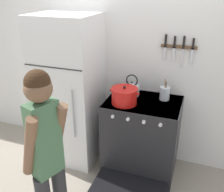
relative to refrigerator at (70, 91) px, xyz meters
name	(u,v)px	position (x,y,z in m)	size (l,w,h in m)	color
ground_plane	(124,148)	(0.60, 0.32, -0.89)	(14.00, 14.00, 0.00)	gray
wall_back	(127,58)	(0.60, 0.35, 0.38)	(10.00, 0.06, 2.55)	silver
refrigerator	(70,91)	(0.00, 0.00, 0.00)	(0.70, 0.66, 1.79)	white
stove_range	(141,138)	(0.90, -0.03, -0.45)	(0.82, 1.33, 0.90)	#232326
dutch_oven_pot	(124,96)	(0.72, -0.11, 0.09)	(0.32, 0.28, 0.20)	red
tea_kettle	(132,89)	(0.73, 0.13, 0.08)	(0.22, 0.18, 0.25)	silver
utensil_jar	(165,93)	(1.11, 0.14, 0.08)	(0.11, 0.11, 0.27)	silver
person	(47,158)	(0.46, -1.18, 0.01)	(0.33, 0.38, 1.58)	#2D2D30
wall_knife_strip	(179,46)	(1.19, 0.30, 0.57)	(0.38, 0.03, 0.36)	brown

